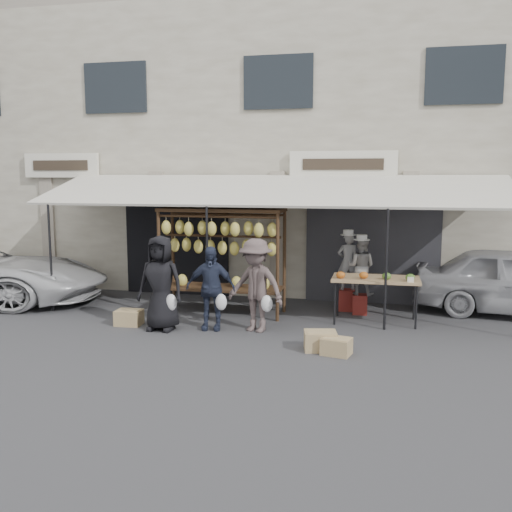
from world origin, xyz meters
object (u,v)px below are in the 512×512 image
at_px(customer_left, 161,283).
at_px(crate_near_a, 320,341).
at_px(vendor_left, 348,262).
at_px(crate_far, 129,318).
at_px(produce_table, 376,280).
at_px(customer_mid, 211,288).
at_px(vendor_right, 361,267).
at_px(customer_right, 256,285).
at_px(crate_near_b, 336,346).
at_px(banana_rack, 222,240).

xyz_separation_m(customer_left, crate_near_a, (3.08, -0.63, -0.74)).
xyz_separation_m(vendor_left, crate_far, (-4.09, -2.16, -0.92)).
height_order(produce_table, crate_far, produce_table).
bearing_deg(customer_mid, vendor_right, 26.96).
height_order(customer_left, crate_far, customer_left).
height_order(vendor_left, customer_right, customer_right).
xyz_separation_m(vendor_right, crate_far, (-4.38, -1.90, -0.87)).
bearing_deg(vendor_right, customer_right, 55.77).
bearing_deg(produce_table, crate_near_a, -112.74).
bearing_deg(customer_mid, produce_table, 14.33).
bearing_deg(crate_far, customer_mid, 2.16).
bearing_deg(crate_near_a, produce_table, 67.26).
relative_size(produce_table, vendor_right, 1.43).
relative_size(produce_table, vendor_left, 1.39).
relative_size(vendor_left, crate_far, 2.48).
bearing_deg(customer_left, customer_mid, 16.70).
xyz_separation_m(customer_left, crate_near_b, (3.36, -0.81, -0.76)).
relative_size(banana_rack, crate_near_b, 5.64).
distance_m(crate_near_a, crate_far, 3.92).
bearing_deg(customer_left, vendor_right, 31.69).
relative_size(produce_table, customer_right, 0.97).
height_order(banana_rack, crate_near_a, banana_rack).
bearing_deg(banana_rack, produce_table, -0.42).
distance_m(customer_mid, crate_near_a, 2.43).
height_order(customer_right, crate_near_b, customer_right).
bearing_deg(vendor_left, crate_near_b, 74.16).
height_order(produce_table, vendor_right, vendor_right).
distance_m(banana_rack, vendor_left, 2.75).
height_order(vendor_right, customer_right, customer_right).
bearing_deg(crate_near_b, banana_rack, 138.88).
relative_size(customer_left, crate_far, 3.64).
bearing_deg(vendor_right, banana_rack, 24.41).
relative_size(crate_near_a, crate_far, 1.08).
height_order(vendor_right, customer_left, customer_left).
bearing_deg(crate_near_a, crate_far, 168.14).
bearing_deg(customer_mid, banana_rack, 88.82).
bearing_deg(customer_mid, crate_near_a, -28.64).
relative_size(vendor_left, customer_mid, 0.77).
xyz_separation_m(banana_rack, customer_right, (0.99, -1.16, -0.70)).
distance_m(banana_rack, customer_left, 1.77).
height_order(customer_right, crate_near_a, customer_right).
relative_size(customer_mid, crate_far, 3.23).
relative_size(customer_left, crate_near_a, 3.38).
bearing_deg(customer_mid, crate_far, 175.23).
xyz_separation_m(banana_rack, vendor_left, (2.55, 0.89, -0.50)).
bearing_deg(banana_rack, customer_mid, -84.24).
xyz_separation_m(produce_table, vendor_right, (-0.31, 0.65, 0.15)).
bearing_deg(crate_far, banana_rack, 39.63).
relative_size(customer_mid, crate_near_a, 3.00).
bearing_deg(vendor_right, crate_near_b, 96.74).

